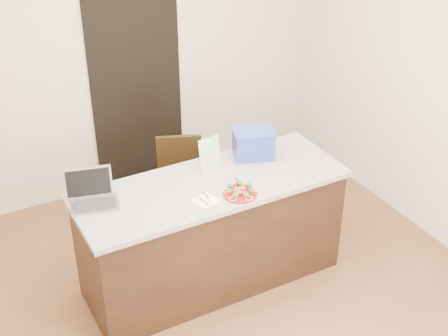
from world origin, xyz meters
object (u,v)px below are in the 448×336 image
yogurt_bottle (236,183)px  chair (185,179)px  laptop (92,194)px  blue_box (253,143)px  island (212,232)px  napkin (206,201)px  plate (240,194)px

yogurt_bottle → chair: (-0.01, 0.90, -0.45)m
laptop → blue_box: size_ratio=1.01×
laptop → island: bearing=2.4°
island → napkin: bearing=-126.1°
napkin → laptop: bearing=151.9°
napkin → chair: napkin is taller
yogurt_bottle → island: bearing=135.5°
napkin → chair: (0.27, 0.96, -0.42)m
chair → laptop: bearing=-127.5°
laptop → blue_box: laptop is taller
island → laptop: (-0.86, 0.18, 0.52)m
napkin → chair: bearing=74.1°
island → laptop: laptop is taller
plate → laptop: bearing=156.3°
plate → laptop: 1.05m
yogurt_bottle → laptop: 1.04m
laptop → chair: (0.98, 0.58, -0.48)m
island → napkin: (-0.15, -0.20, 0.46)m
plate → chair: plate is taller
napkin → laptop: 0.81m
napkin → blue_box: blue_box is taller
napkin → blue_box: (0.62, 0.39, 0.11)m
napkin → blue_box: bearing=32.3°
island → yogurt_bottle: bearing=-44.5°
plate → blue_box: size_ratio=0.65×
island → yogurt_bottle: 0.52m
blue_box → plate: bearing=-111.6°
plate → blue_box: (0.37, 0.44, 0.11)m
island → blue_box: size_ratio=5.39×
plate → chair: bearing=88.9°
yogurt_bottle → chair: yogurt_bottle is taller
laptop → chair: laptop is taller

